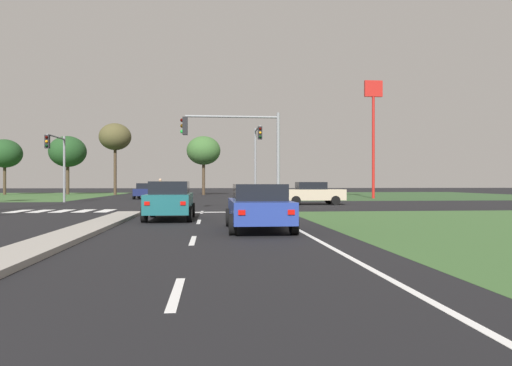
{
  "coord_description": "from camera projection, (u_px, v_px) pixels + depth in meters",
  "views": [
    {
      "loc": [
        3.99,
        -1.57,
        1.56
      ],
      "look_at": [
        7.58,
        35.73,
        1.53
      ],
      "focal_mm": 32.74,
      "sensor_mm": 36.0,
      "label": 1
    }
  ],
  "objects": [
    {
      "name": "car_navy_second",
      "position": [
        146.0,
        191.0,
        44.96
      ],
      "size": [
        1.98,
        4.55,
        1.5
      ],
      "rotation": [
        0.0,
        0.0,
        3.14
      ],
      "color": "#161E47",
      "rests_on": "ground"
    },
    {
      "name": "lane_dash_second",
      "position": [
        193.0,
        240.0,
        12.53
      ],
      "size": [
        0.14,
        2.0,
        0.01
      ],
      "primitive_type": "cube",
      "color": "silver",
      "rests_on": "ground"
    },
    {
      "name": "traffic_signal_far_right",
      "position": [
        257.0,
        151.0,
        36.96
      ],
      "size": [
        0.32,
        4.08,
        6.02
      ],
      "color": "gray",
      "rests_on": "ground"
    },
    {
      "name": "treeline_fourth",
      "position": [
        204.0,
        151.0,
        58.61
      ],
      "size": [
        4.24,
        4.24,
        7.4
      ],
      "color": "#423323",
      "rests_on": "ground"
    },
    {
      "name": "lane_dash_near",
      "position": [
        176.0,
        293.0,
        6.56
      ],
      "size": [
        0.14,
        2.0,
        0.01
      ],
      "primitive_type": "cube",
      "color": "silver",
      "rests_on": "ground"
    },
    {
      "name": "treeline_second",
      "position": [
        68.0,
        152.0,
        61.1
      ],
      "size": [
        4.76,
        4.76,
        7.66
      ],
      "color": "#423323",
      "rests_on": "ground"
    },
    {
      "name": "grass_verge_far_right",
      "position": [
        385.0,
        195.0,
        57.88
      ],
      "size": [
        35.0,
        35.0,
        0.01
      ],
      "primitive_type": "cube",
      "color": "#2D4C28",
      "rests_on": "ground"
    },
    {
      "name": "traffic_signal_near_right",
      "position": [
        241.0,
        142.0,
        25.01
      ],
      "size": [
        5.34,
        0.32,
        5.34
      ],
      "color": "gray",
      "rests_on": "ground"
    },
    {
      "name": "traffic_signal_far_left",
      "position": [
        58.0,
        156.0,
        35.36
      ],
      "size": [
        0.32,
        4.19,
        5.24
      ],
      "color": "gray",
      "rests_on": "ground"
    },
    {
      "name": "treeline_third",
      "position": [
        115.0,
        137.0,
        59.47
      ],
      "size": [
        4.02,
        4.02,
        9.13
      ],
      "color": "#423323",
      "rests_on": "ground"
    },
    {
      "name": "crosswalk_bar_fifth",
      "position": [
        106.0,
        211.0,
        25.7
      ],
      "size": [
        0.7,
        2.8,
        0.01
      ],
      "primitive_type": "cube",
      "color": "silver",
      "rests_on": "ground"
    },
    {
      "name": "median_island_near",
      "position": [
        57.0,
        240.0,
        12.14
      ],
      "size": [
        1.2,
        22.0,
        0.14
      ],
      "primitive_type": "cube",
      "color": "gray",
      "rests_on": "ground"
    },
    {
      "name": "fastfood_pole_sign",
      "position": [
        373.0,
        113.0,
        46.22
      ],
      "size": [
        1.8,
        0.4,
        11.67
      ],
      "color": "red",
      "rests_on": "ground"
    },
    {
      "name": "crosswalk_bar_near",
      "position": [
        19.0,
        211.0,
        25.26
      ],
      "size": [
        0.7,
        2.8,
        0.01
      ],
      "primitive_type": "cube",
      "color": "silver",
      "rests_on": "ground"
    },
    {
      "name": "car_beige_fourth",
      "position": [
        313.0,
        193.0,
        33.14
      ],
      "size": [
        4.4,
        2.05,
        1.6
      ],
      "rotation": [
        0.0,
        0.0,
        -1.57
      ],
      "color": "#BCAD8E",
      "rests_on": "ground"
    },
    {
      "name": "crosswalk_bar_third",
      "position": [
        63.0,
        211.0,
        25.48
      ],
      "size": [
        0.7,
        2.8,
        0.01
      ],
      "primitive_type": "cube",
      "color": "silver",
      "rests_on": "ground"
    },
    {
      "name": "median_island_far",
      "position": [
        178.0,
        195.0,
        55.93
      ],
      "size": [
        1.2,
        36.0,
        0.14
      ],
      "primitive_type": "cube",
      "color": "#ADA89E",
      "rests_on": "ground"
    },
    {
      "name": "crosswalk_bar_second",
      "position": [
        41.0,
        211.0,
        25.37
      ],
      "size": [
        0.7,
        2.8,
        0.01
      ],
      "primitive_type": "cube",
      "color": "silver",
      "rests_on": "ground"
    },
    {
      "name": "car_black_fifth",
      "position": [
        163.0,
        189.0,
        59.43
      ],
      "size": [
        1.99,
        4.32,
        1.54
      ],
      "rotation": [
        0.0,
        0.0,
        3.14
      ],
      "color": "black",
      "rests_on": "ground"
    },
    {
      "name": "treeline_near",
      "position": [
        5.0,
        154.0,
        60.05
      ],
      "size": [
        4.3,
        4.3,
        7.14
      ],
      "color": "#423323",
      "rests_on": "ground"
    },
    {
      "name": "edge_line_right",
      "position": [
        308.0,
        235.0,
        13.79
      ],
      "size": [
        0.14,
        24.0,
        0.01
      ],
      "primitive_type": "cube",
      "color": "silver",
      "rests_on": "ground"
    },
    {
      "name": "car_blue_near",
      "position": [
        259.0,
        207.0,
        15.24
      ],
      "size": [
        2.06,
        4.38,
        1.51
      ],
      "color": "navy",
      "rests_on": "ground"
    },
    {
      "name": "stop_bar_near",
      "position": [
        208.0,
        212.0,
        24.45
      ],
      "size": [
        6.4,
        0.5,
        0.01
      ],
      "primitive_type": "cube",
      "color": "silver",
      "rests_on": "ground"
    },
    {
      "name": "ground_plane",
      "position": [
        151.0,
        206.0,
        31.05
      ],
      "size": [
        200.0,
        200.0,
        0.0
      ],
      "primitive_type": "plane",
      "color": "black"
    },
    {
      "name": "lane_dash_third",
      "position": [
        199.0,
        222.0,
        18.5
      ],
      "size": [
        0.14,
        2.0,
        0.01
      ],
      "primitive_type": "cube",
      "color": "silver",
      "rests_on": "ground"
    },
    {
      "name": "car_teal_third",
      "position": [
        170.0,
        200.0,
        19.62
      ],
      "size": [
        1.98,
        4.33,
        1.61
      ],
      "color": "#19565B",
      "rests_on": "ground"
    },
    {
      "name": "lane_dash_fourth",
      "position": [
        202.0,
        212.0,
        24.47
      ],
      "size": [
        0.14,
        2.0,
        0.01
      ],
      "primitive_type": "cube",
      "color": "silver",
      "rests_on": "ground"
    },
    {
      "name": "pedestrian_at_median",
      "position": [
        160.0,
        187.0,
        39.2
      ],
      "size": [
        0.34,
        0.34,
        1.76
      ],
      "rotation": [
        0.0,
        0.0,
        5.9
      ],
      "color": "#4C4C4C",
      "rests_on": "median_island_far"
    },
    {
      "name": "crosswalk_bar_fourth",
      "position": [
        84.0,
        211.0,
        25.59
      ],
      "size": [
        0.7,
        2.8,
        0.01
      ],
      "primitive_type": "cube",
      "color": "silver",
      "rests_on": "ground"
    }
  ]
}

